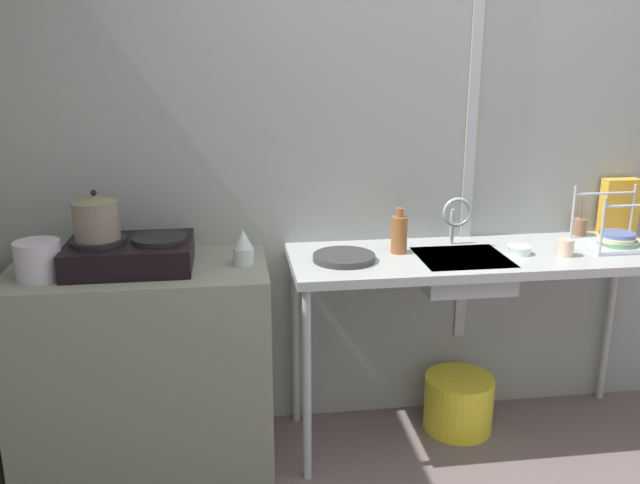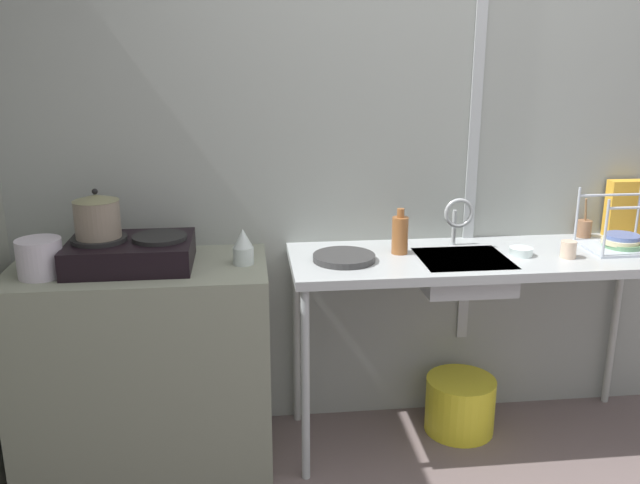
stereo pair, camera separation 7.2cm
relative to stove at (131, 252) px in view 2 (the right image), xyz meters
name	(u,v)px [view 2 (the right image)]	position (x,y,z in m)	size (l,w,h in m)	color
wall_back	(439,154)	(1.40, 0.33, 0.34)	(4.75, 0.10, 2.62)	#939A93
wall_metal_strip	(475,128)	(1.54, 0.27, 0.47)	(0.05, 0.01, 2.09)	#ABB2B3
counter_concrete	(146,365)	(0.02, 0.00, -0.52)	(1.08, 0.56, 0.91)	gray
counter_sink	(481,269)	(1.52, 0.00, -0.13)	(1.71, 0.56, 0.91)	#ABB2B3
stove	(131,252)	(0.00, 0.00, 0.00)	(0.51, 0.37, 0.13)	black
pot_on_left_burner	(97,216)	(-0.12, 0.00, 0.16)	(0.19, 0.19, 0.20)	#7B6E5E
pot_beside_stove	(40,258)	(-0.34, -0.09, 0.02)	(0.18, 0.18, 0.15)	silver
percolator	(243,247)	(0.47, -0.02, 0.01)	(0.09, 0.09, 0.15)	silver
sink_basin	(462,272)	(1.42, -0.05, -0.13)	(0.38, 0.36, 0.13)	#ABB2B3
faucet	(458,215)	(1.43, 0.11, 0.09)	(0.14, 0.08, 0.23)	#ABB2B3
frying_pan	(344,258)	(0.90, -0.02, -0.05)	(0.27, 0.27, 0.03)	#343434
dish_rack	(621,241)	(2.17, 0.01, -0.02)	(0.32, 0.28, 0.26)	#B0B8C1
cup_by_rack	(568,249)	(1.87, -0.09, -0.02)	(0.07, 0.07, 0.07)	beige
small_bowl_on_drainboard	(521,252)	(1.68, -0.04, -0.04)	(0.10, 0.10, 0.04)	white
bottle_by_sink	(400,234)	(1.16, 0.06, 0.03)	(0.07, 0.07, 0.20)	#9A5B2E
cereal_box	(625,208)	(2.30, 0.22, 0.08)	(0.17, 0.07, 0.27)	gold
utensil_jar	(584,228)	(2.10, 0.23, -0.02)	(0.07, 0.07, 0.19)	#8F6447
bucket_on_floor	(460,405)	(1.48, 0.06, -0.84)	(0.33, 0.33, 0.27)	yellow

